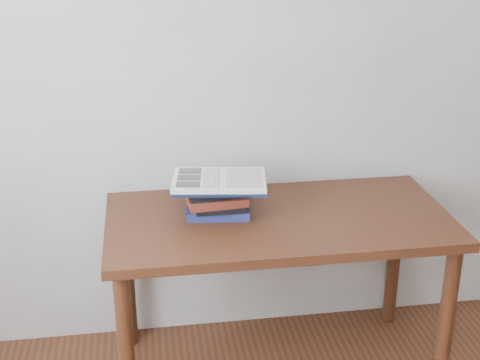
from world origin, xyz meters
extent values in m
cube|color=silver|center=(0.00, 1.75, 1.30)|extent=(3.50, 0.04, 2.60)
cube|color=#4A2112|center=(0.03, 1.38, 0.70)|extent=(1.34, 0.67, 0.04)
cylinder|color=#4A2112|center=(-0.58, 1.11, 0.34)|extent=(0.06, 0.06, 0.68)
cylinder|color=#4A2112|center=(0.63, 1.11, 0.34)|extent=(0.06, 0.06, 0.68)
cylinder|color=#4A2112|center=(-0.58, 1.65, 0.34)|extent=(0.06, 0.06, 0.68)
cylinder|color=#4A2112|center=(0.63, 1.65, 0.34)|extent=(0.06, 0.06, 0.68)
cube|color=navy|center=(-0.21, 1.43, 0.73)|extent=(0.26, 0.18, 0.04)
cube|color=black|center=(-0.20, 1.42, 0.76)|extent=(0.19, 0.15, 0.03)
cube|color=maroon|center=(-0.22, 1.41, 0.79)|extent=(0.24, 0.17, 0.03)
cube|color=black|center=(-0.22, 1.41, 0.83)|extent=(0.23, 0.16, 0.03)
cube|color=black|center=(-0.20, 1.43, 0.85)|extent=(0.40, 0.30, 0.01)
cube|color=beige|center=(-0.29, 1.45, 0.86)|extent=(0.21, 0.26, 0.02)
cube|color=beige|center=(-0.11, 1.42, 0.86)|extent=(0.21, 0.26, 0.02)
cylinder|color=beige|center=(-0.20, 1.43, 0.86)|extent=(0.05, 0.24, 0.01)
cube|color=black|center=(-0.30, 1.52, 0.87)|extent=(0.10, 0.07, 0.00)
cube|color=black|center=(-0.31, 1.45, 0.87)|extent=(0.10, 0.07, 0.00)
cube|color=black|center=(-0.32, 1.39, 0.87)|extent=(0.10, 0.07, 0.00)
cube|color=beige|center=(-0.24, 1.44, 0.87)|extent=(0.07, 0.20, 0.00)
cube|color=beige|center=(-0.11, 1.42, 0.87)|extent=(0.17, 0.22, 0.00)
camera|label=1|loc=(-0.48, -0.93, 1.82)|focal=50.00mm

